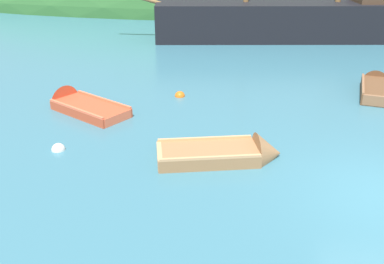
{
  "coord_description": "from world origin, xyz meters",
  "views": [
    {
      "loc": [
        -3.35,
        -8.65,
        5.21
      ],
      "look_at": [
        -4.82,
        2.61,
        0.14
      ],
      "focal_mm": 40.82,
      "sensor_mm": 36.0,
      "label": 1
    }
  ],
  "objects": [
    {
      "name": "buoy_orange",
      "position": [
        -5.7,
        5.97,
        0.0
      ],
      "size": [
        0.37,
        0.37,
        0.37
      ],
      "primitive_type": "sphere",
      "color": "orange",
      "rests_on": "ground"
    },
    {
      "name": "rowboat_outer_right",
      "position": [
        -8.84,
        4.3,
        0.09
      ],
      "size": [
        3.43,
        2.72,
        1.15
      ],
      "rotation": [
        0.0,
        0.0,
        2.6
      ],
      "color": "#C64C2D",
      "rests_on": "ground"
    },
    {
      "name": "sailing_ship",
      "position": [
        -0.75,
        16.55,
        0.77
      ],
      "size": [
        18.02,
        5.38,
        12.68
      ],
      "rotation": [
        0.0,
        0.0,
        3.28
      ],
      "color": "black",
      "rests_on": "ground"
    },
    {
      "name": "shore_hill",
      "position": [
        -7.51,
        31.21,
        0.0
      ],
      "size": [
        52.87,
        20.09,
        10.49
      ],
      "primitive_type": "ellipsoid",
      "color": "#2D602D",
      "rests_on": "ground"
    },
    {
      "name": "rowboat_far",
      "position": [
        -3.69,
        1.36,
        0.1
      ],
      "size": [
        3.36,
        1.86,
        1.14
      ],
      "rotation": [
        0.0,
        0.0,
        0.23
      ],
      "color": "#9E7047",
      "rests_on": "ground"
    },
    {
      "name": "buoy_white",
      "position": [
        -8.26,
        1.28,
        0.0
      ],
      "size": [
        0.37,
        0.37,
        0.37
      ],
      "primitive_type": "sphere",
      "color": "white",
      "rests_on": "ground"
    },
    {
      "name": "rowboat_portside",
      "position": [
        1.36,
        7.37,
        0.14
      ],
      "size": [
        1.6,
        3.2,
        0.95
      ],
      "rotation": [
        0.0,
        0.0,
        1.36
      ],
      "color": "brown",
      "rests_on": "ground"
    }
  ]
}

